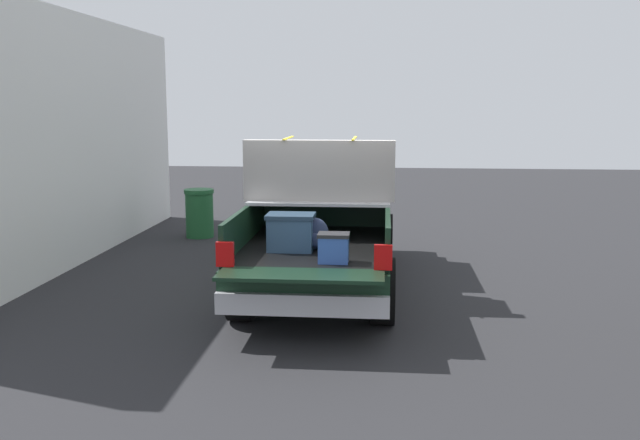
{
  "coord_description": "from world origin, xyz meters",
  "views": [
    {
      "loc": [
        -10.22,
        -0.88,
        2.69
      ],
      "look_at": [
        -0.6,
        0.0,
        1.1
      ],
      "focal_mm": 39.75,
      "sensor_mm": 36.0,
      "label": 1
    }
  ],
  "objects": [
    {
      "name": "ground_plane",
      "position": [
        0.0,
        0.0,
        0.0
      ],
      "size": [
        40.0,
        40.0,
        0.0
      ],
      "primitive_type": "plane",
      "color": "#262628"
    },
    {
      "name": "pickup_truck",
      "position": [
        0.39,
        0.0,
        0.99
      ],
      "size": [
        6.05,
        2.06,
        2.23
      ],
      "color": "black",
      "rests_on": "ground_plane"
    },
    {
      "name": "building_facade",
      "position": [
        1.34,
        4.42,
        2.1
      ],
      "size": [
        9.67,
        0.36,
        4.2
      ],
      "primitive_type": "cube",
      "color": "white",
      "rests_on": "ground_plane"
    },
    {
      "name": "trash_can",
      "position": [
        3.72,
        2.86,
        0.5
      ],
      "size": [
        0.6,
        0.6,
        0.98
      ],
      "color": "#1E592D",
      "rests_on": "ground_plane"
    }
  ]
}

